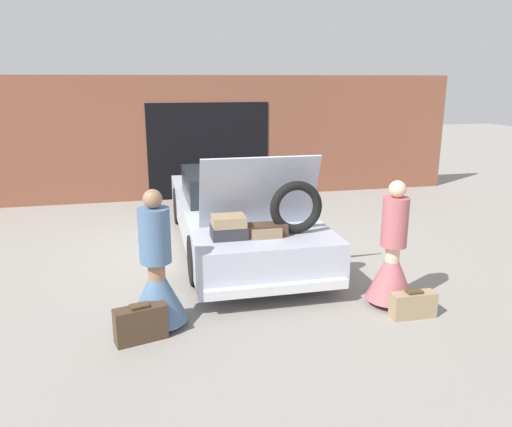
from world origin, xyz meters
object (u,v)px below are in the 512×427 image
car (238,212)px  suitcase_beside_right_person (413,305)px  person_left (157,280)px  person_right (392,262)px  suitcase_beside_left_person (141,324)px

car → suitcase_beside_right_person: size_ratio=9.63×
person_left → person_right: (2.82, -0.06, -0.00)m
car → suitcase_beside_right_person: bearing=-63.8°
person_right → suitcase_beside_left_person: person_right is taller
person_left → suitcase_beside_right_person: (2.92, -0.44, -0.40)m
suitcase_beside_right_person → person_left: bearing=171.4°
car → suitcase_beside_left_person: 3.36m
car → person_left: (-1.41, -2.63, -0.01)m
person_left → suitcase_beside_right_person: 2.98m
car → person_left: 2.98m
suitcase_beside_right_person → suitcase_beside_left_person: bearing=177.5°
person_right → suitcase_beside_right_person: bearing=-173.2°
person_right → suitcase_beside_right_person: 0.57m
car → suitcase_beside_left_person: car is taller
car → person_right: size_ratio=3.28×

